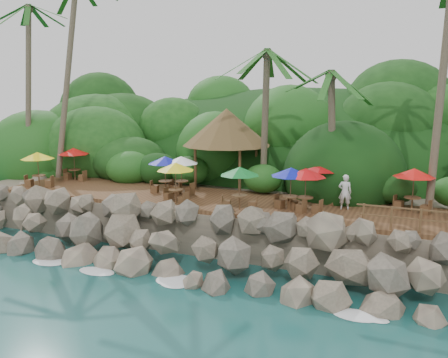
% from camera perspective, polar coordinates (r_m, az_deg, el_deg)
% --- Properties ---
extents(ground, '(140.00, 140.00, 0.00)m').
position_cam_1_polar(ground, '(20.30, -6.84, -12.39)').
color(ground, '#19514F').
rests_on(ground, ground).
extents(land_base, '(32.00, 25.20, 2.10)m').
position_cam_1_polar(land_base, '(34.18, 6.61, -1.04)').
color(land_base, gray).
rests_on(land_base, ground).
extents(jungle_hill, '(44.80, 28.00, 15.40)m').
position_cam_1_polar(jungle_hill, '(41.50, 9.55, -0.53)').
color(jungle_hill, '#143811').
rests_on(jungle_hill, ground).
extents(seawall, '(29.00, 4.00, 2.30)m').
position_cam_1_polar(seawall, '(21.53, -4.23, -7.71)').
color(seawall, gray).
rests_on(seawall, ground).
extents(terrace, '(26.00, 5.00, 0.20)m').
position_cam_1_polar(terrace, '(24.73, 0.00, -2.73)').
color(terrace, brown).
rests_on(terrace, land_base).
extents(jungle_foliage, '(44.00, 16.00, 12.00)m').
position_cam_1_polar(jungle_foliage, '(33.48, 6.08, -3.12)').
color(jungle_foliage, '#143811').
rests_on(jungle_foliage, ground).
extents(foam_line, '(25.20, 0.80, 0.06)m').
position_cam_1_polar(foam_line, '(20.53, -6.41, -12.02)').
color(foam_line, white).
rests_on(foam_line, ground).
extents(palms, '(35.65, 6.62, 14.07)m').
position_cam_1_polar(palms, '(26.44, 3.40, 19.97)').
color(palms, brown).
rests_on(palms, ground).
extents(palapa, '(5.27, 5.27, 4.60)m').
position_cam_1_polar(palapa, '(28.10, 0.31, 6.29)').
color(palapa, brown).
rests_on(palapa, ground).
extents(dining_clusters, '(25.16, 4.80, 2.07)m').
position_cam_1_polar(dining_clusters, '(24.04, 0.77, 1.30)').
color(dining_clusters, brown).
rests_on(dining_clusters, terrace).
extents(waiter, '(0.68, 0.50, 1.71)m').
position_cam_1_polar(waiter, '(23.23, 14.42, -1.54)').
color(waiter, white).
rests_on(waiter, terrace).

